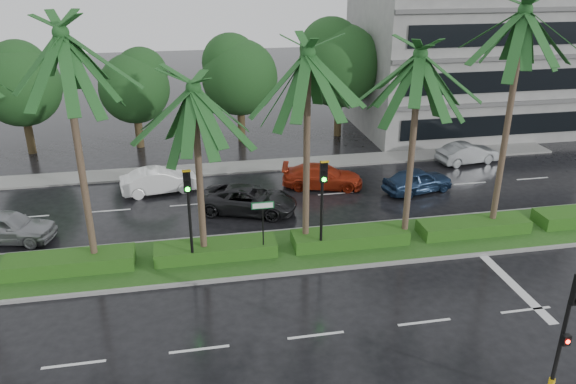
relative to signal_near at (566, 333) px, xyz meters
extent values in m
plane|color=black|center=(-6.00, 9.39, -2.50)|extent=(120.00, 120.00, 0.00)
cube|color=gray|center=(-6.00, 21.39, -2.44)|extent=(40.00, 2.00, 0.12)
cube|color=gray|center=(-6.00, 10.39, -2.43)|extent=(36.00, 4.00, 0.14)
cube|color=#224C19|center=(-6.00, 10.39, -2.36)|extent=(35.60, 3.70, 0.02)
cube|color=#1F4A15|center=(-15.00, 10.39, -2.05)|extent=(5.20, 1.40, 0.60)
cube|color=#1F4A15|center=(-9.00, 10.39, -2.05)|extent=(5.20, 1.40, 0.60)
cube|color=#1F4A15|center=(-3.00, 10.39, -2.05)|extent=(5.20, 1.40, 0.60)
cube|color=#1F4A15|center=(3.00, 10.39, -2.05)|extent=(5.20, 1.40, 0.60)
cube|color=silver|center=(-18.00, 16.39, -2.50)|extent=(2.00, 0.12, 0.01)
cube|color=silver|center=(-14.00, 4.39, -2.50)|extent=(2.00, 0.12, 0.01)
cube|color=silver|center=(-14.00, 16.39, -2.50)|extent=(2.00, 0.12, 0.01)
cube|color=silver|center=(-10.00, 4.39, -2.50)|extent=(2.00, 0.12, 0.01)
cube|color=silver|center=(-10.00, 16.39, -2.50)|extent=(2.00, 0.12, 0.01)
cube|color=silver|center=(-6.00, 4.39, -2.50)|extent=(2.00, 0.12, 0.01)
cube|color=silver|center=(-6.00, 16.39, -2.50)|extent=(2.00, 0.12, 0.01)
cube|color=silver|center=(-2.00, 4.39, -2.50)|extent=(2.00, 0.12, 0.01)
cube|color=silver|center=(-2.00, 16.39, -2.50)|extent=(2.00, 0.12, 0.01)
cube|color=silver|center=(2.00, 4.39, -2.50)|extent=(2.00, 0.12, 0.01)
cube|color=silver|center=(2.00, 16.39, -2.50)|extent=(2.00, 0.12, 0.01)
cube|color=silver|center=(6.00, 16.39, -2.50)|extent=(2.00, 0.12, 0.01)
cube|color=silver|center=(10.00, 16.39, -2.50)|extent=(2.00, 0.12, 0.01)
cube|color=silver|center=(2.50, 6.39, -2.50)|extent=(0.40, 6.00, 0.01)
cylinder|color=#4A3A2A|center=(-14.00, 10.49, 2.38)|extent=(0.28, 0.28, 9.47)
cylinder|color=#4A3A2A|center=(-14.00, 10.49, -2.13)|extent=(0.40, 0.40, 0.44)
cylinder|color=#4A3A2A|center=(-9.50, 10.29, 1.33)|extent=(0.28, 0.28, 7.36)
cylinder|color=#4A3A2A|center=(-9.50, 10.29, -2.13)|extent=(0.40, 0.40, 0.44)
cylinder|color=#4A3A2A|center=(-5.00, 10.59, 1.89)|extent=(0.28, 0.28, 8.48)
cylinder|color=#4A3A2A|center=(-5.00, 10.59, -2.13)|extent=(0.40, 0.40, 0.44)
cylinder|color=#4A3A2A|center=(-0.50, 10.19, 1.83)|extent=(0.28, 0.28, 8.38)
cylinder|color=#4A3A2A|center=(-0.50, 10.19, -2.13)|extent=(0.40, 0.40, 0.44)
cylinder|color=#4A3A2A|center=(4.00, 10.49, 2.63)|extent=(0.28, 0.28, 9.96)
cylinder|color=#4A3A2A|center=(4.00, 10.49, -2.13)|extent=(0.40, 0.40, 0.44)
cylinder|color=black|center=(0.00, 0.09, -0.68)|extent=(0.12, 0.12, 3.40)
cube|color=black|center=(0.00, -0.07, -0.18)|extent=(0.22, 0.16, 0.32)
cylinder|color=#FF0C05|center=(0.00, -0.16, -0.18)|extent=(0.12, 0.03, 0.12)
cylinder|color=black|center=(-10.00, 9.79, -0.65)|extent=(0.12, 0.12, 3.40)
cube|color=black|center=(-10.00, 9.61, 1.50)|extent=(0.30, 0.18, 0.90)
cube|color=gold|center=(-10.00, 9.49, 1.98)|extent=(0.34, 0.12, 0.06)
cylinder|color=black|center=(-10.00, 9.51, 1.80)|extent=(0.18, 0.04, 0.18)
cylinder|color=black|center=(-10.00, 9.51, 1.50)|extent=(0.18, 0.04, 0.18)
cylinder|color=#0CE519|center=(-10.00, 9.51, 1.20)|extent=(0.18, 0.04, 0.18)
cylinder|color=black|center=(-4.50, 9.79, -0.65)|extent=(0.12, 0.12, 3.40)
cube|color=black|center=(-4.50, 9.61, 1.50)|extent=(0.30, 0.18, 0.90)
cube|color=gold|center=(-4.50, 9.49, 1.98)|extent=(0.34, 0.12, 0.06)
cylinder|color=black|center=(-4.50, 9.51, 1.80)|extent=(0.18, 0.04, 0.18)
cylinder|color=black|center=(-4.50, 9.51, 1.50)|extent=(0.18, 0.04, 0.18)
cylinder|color=#0CE519|center=(-4.50, 9.51, 1.20)|extent=(0.18, 0.04, 0.18)
cylinder|color=black|center=(-7.00, 9.89, -1.05)|extent=(0.06, 0.06, 2.60)
cube|color=#0C5926|center=(-7.00, 9.86, 0.10)|extent=(0.95, 0.04, 0.30)
cube|color=white|center=(-7.00, 9.84, 0.10)|extent=(0.85, 0.01, 0.22)
cylinder|color=#3D311B|center=(-20.00, 26.89, -1.27)|extent=(0.52, 0.52, 2.47)
sphere|color=#1D3C16|center=(-20.00, 26.89, 1.95)|extent=(5.09, 5.09, 5.09)
sphere|color=#1D3C16|center=(-20.00, 27.19, 2.94)|extent=(3.81, 3.81, 3.81)
cylinder|color=#3D311B|center=(-13.00, 26.89, -1.38)|extent=(0.52, 0.52, 2.25)
sphere|color=#1D3C16|center=(-13.00, 26.89, 1.54)|extent=(4.62, 4.62, 4.62)
sphere|color=#1D3C16|center=(-13.00, 27.19, 2.44)|extent=(3.47, 3.47, 3.47)
cylinder|color=#3D311B|center=(-6.00, 26.89, -1.25)|extent=(0.52, 0.52, 2.50)
sphere|color=#1D3C16|center=(-6.00, 26.89, 2.00)|extent=(5.15, 5.15, 5.15)
sphere|color=#1D3C16|center=(-6.00, 27.19, 3.00)|extent=(3.86, 3.86, 3.86)
cylinder|color=#3D311B|center=(1.00, 26.89, -1.10)|extent=(0.52, 0.52, 2.81)
sphere|color=#1D3C16|center=(1.00, 26.89, 2.56)|extent=(5.78, 5.78, 5.78)
sphere|color=#1D3C16|center=(1.00, 27.19, 3.68)|extent=(4.34, 4.34, 4.34)
cylinder|color=#3D311B|center=(8.00, 26.89, -1.19)|extent=(0.52, 0.52, 2.62)
sphere|color=#1D3C16|center=(8.00, 26.89, 2.22)|extent=(5.39, 5.39, 5.39)
sphere|color=#1D3C16|center=(8.00, 27.19, 3.26)|extent=(4.04, 4.04, 4.04)
cube|color=slate|center=(11.00, 27.39, 3.50)|extent=(16.00, 10.00, 12.00)
imported|color=gray|center=(-18.25, 13.86, -1.77)|extent=(2.66, 4.57, 1.46)
imported|color=white|center=(-11.50, 18.42, -1.81)|extent=(2.12, 4.36, 1.38)
imported|color=black|center=(-7.00, 14.93, -1.82)|extent=(3.80, 5.39, 1.36)
imported|color=#A22811|center=(-2.50, 17.47, -1.85)|extent=(2.89, 4.83, 1.31)
imported|color=#182C4A|center=(2.50, 15.82, -1.82)|extent=(2.53, 4.26, 1.36)
imported|color=slate|center=(7.46, 19.64, -1.85)|extent=(1.95, 4.11, 1.30)
camera|label=1|loc=(-9.95, -11.09, 9.62)|focal=35.00mm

